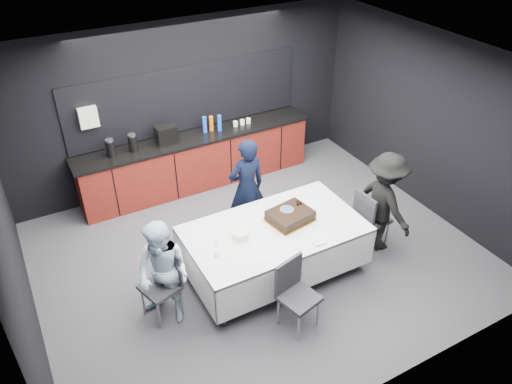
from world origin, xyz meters
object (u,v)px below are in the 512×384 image
chair_right (369,216)px  party_table (274,236)px  cake_assembly (290,216)px  chair_near (294,289)px  person_center (247,187)px  champagne_flute (215,246)px  person_right (384,202)px  person_left (163,274)px  plate_stack (241,234)px  chair_left (165,279)px

chair_right → party_table: bearing=174.9°
cake_assembly → chair_right: (1.22, -0.18, -0.32)m
chair_near → person_center: bearing=79.3°
champagne_flute → chair_near: bearing=-47.3°
champagne_flute → person_right: (2.56, -0.09, -0.17)m
person_left → chair_right: bearing=54.0°
person_center → person_left: person_center is taller
party_table → person_left: bearing=-177.9°
party_table → plate_stack: plate_stack is taller
party_table → chair_left: (-1.51, 0.04, -0.11)m
chair_right → chair_near: (-1.72, -0.73, 0.00)m
champagne_flute → person_center: 1.55m
champagne_flute → person_center: person_center is taller
chair_near → cake_assembly: bearing=61.4°
person_center → chair_left: bearing=30.5°
party_table → cake_assembly: bearing=10.4°
cake_assembly → person_center: person_center is taller
cake_assembly → person_left: size_ratio=0.45×
person_center → person_left: (-1.68, -1.07, -0.07)m
cake_assembly → person_right: person_right is taller
chair_left → chair_near: same height
champagne_flute → person_right: person_right is taller
cake_assembly → person_center: 0.98m
chair_left → person_right: bearing=-4.8°
person_left → chair_left: bearing=125.1°
champagne_flute → person_center: bearing=48.3°
chair_near → person_center: 1.93m
party_table → chair_near: 0.90m
chair_left → chair_right: (3.01, -0.18, 0.00)m
cake_assembly → chair_left: (-1.78, -0.00, -0.32)m
party_table → cake_assembly: (0.27, 0.05, 0.21)m
chair_right → person_left: person_left is taller
chair_near → champagne_flute: bearing=132.7°
plate_stack → chair_left: 1.08m
party_table → chair_left: size_ratio=2.51×
chair_right → person_center: 1.80m
chair_left → chair_right: size_ratio=1.00×
party_table → chair_right: bearing=-5.1°
party_table → chair_near: size_ratio=2.51×
chair_left → person_left: bearing=-110.2°
chair_left → person_right: size_ratio=0.61×
person_left → person_right: 3.22m
plate_stack → person_right: bearing=-7.0°
cake_assembly → plate_stack: cake_assembly is taller
chair_left → person_center: bearing=30.6°
chair_right → person_center: (-1.37, 1.15, 0.25)m
party_table → champagne_flute: bearing=-171.4°
plate_stack → chair_near: chair_near is taller
cake_assembly → person_left: person_left is taller
plate_stack → person_center: 1.15m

